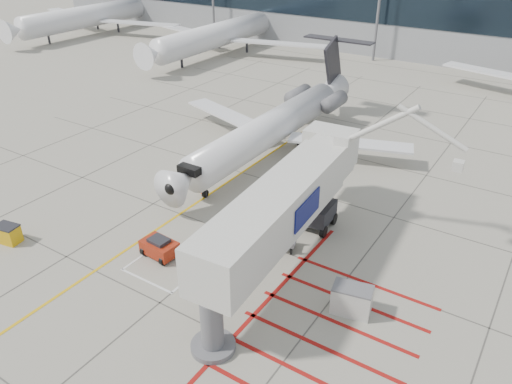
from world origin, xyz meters
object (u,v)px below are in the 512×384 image
Objects in this scene: spill_bin at (8,234)px; jet_bridge at (275,220)px; regional_jet at (256,119)px; pushback_tug at (160,247)px.

jet_bridge is at bearing 11.14° from spill_bin.
regional_jet is 20.97× the size of spill_bin.
regional_jet is 1.58× the size of jet_bridge.
jet_bridge is (9.44, -12.59, -0.15)m from regional_jet.
jet_bridge reaches higher than pushback_tug.
regional_jet is 13.47× the size of pushback_tug.
regional_jet is 15.73m from jet_bridge.
regional_jet is at bearing 122.89° from jet_bridge.
pushback_tug is 1.56× the size of spill_bin.
pushback_tug is at bearing -166.23° from jet_bridge.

